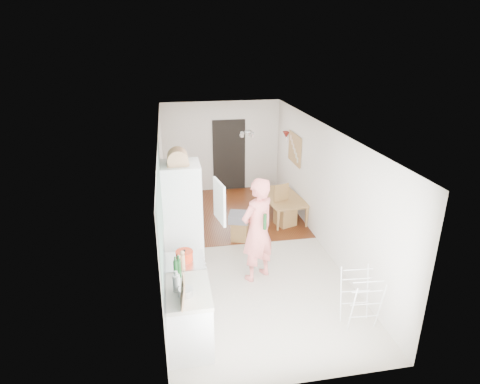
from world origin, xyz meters
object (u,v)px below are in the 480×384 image
object	(u,v)px
person	(258,221)
dining_chair	(286,206)
stool	(240,231)
drying_rack	(360,300)
dining_table	(282,208)

from	to	relation	value
person	dining_chair	distance (m)	2.38
stool	drying_rack	bearing A→B (deg)	-66.85
person	stool	world-z (taller)	person
drying_rack	dining_chair	bearing A→B (deg)	96.29
dining_table	drying_rack	size ratio (longest dim) A/B	1.47
person	dining_chair	xyz separation A→B (m)	(1.12, 2.00, -0.66)
person	stool	distance (m)	1.72
stool	drying_rack	xyz separation A→B (m)	(1.28, -3.00, 0.23)
person	dining_table	bearing A→B (deg)	-146.06
person	dining_table	size ratio (longest dim) A/B	1.73
dining_chair	drying_rack	xyz separation A→B (m)	(0.11, -3.54, -0.03)
dining_table	person	bearing A→B (deg)	148.47
person	dining_table	distance (m)	2.85
dining_table	drying_rack	distance (m)	3.99
person	drying_rack	distance (m)	2.08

